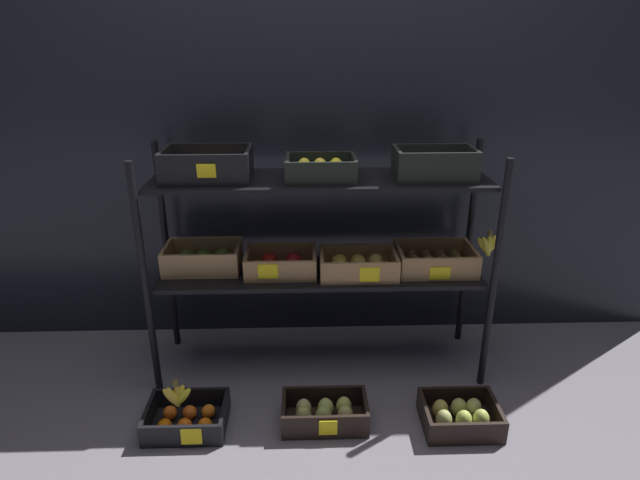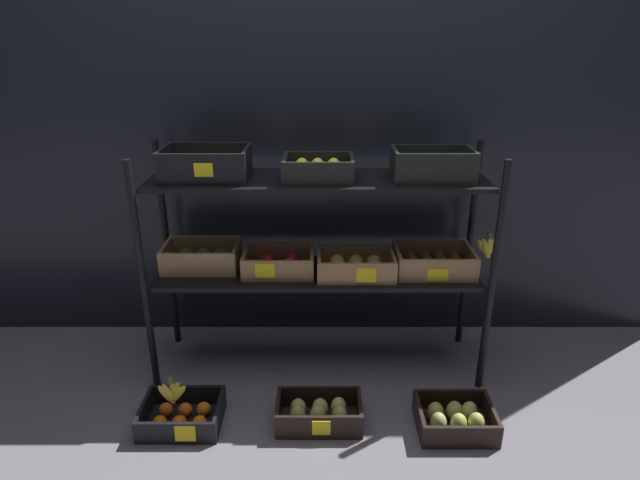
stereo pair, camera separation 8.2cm
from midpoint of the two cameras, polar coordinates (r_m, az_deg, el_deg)
The scene contains 7 objects.
ground_plane at distance 2.76m, azimuth 0.88°, elevation -13.04°, with size 10.00×10.00×0.00m, color slate.
storefront_wall at distance 2.70m, azimuth 0.93°, elevation 11.17°, with size 3.93×0.12×2.15m, color black.
display_rack at distance 2.41m, azimuth 0.87°, elevation 1.15°, with size 1.65×0.42×1.10m.
crate_ground_tangerine at distance 2.44m, azimuth -13.51°, elevation -18.03°, with size 0.34×0.26×0.10m.
crate_ground_pear at distance 2.37m, azimuth 1.13°, elevation -18.26°, with size 0.37×0.21×0.11m.
crate_ground_center_pear at distance 2.43m, azimuth 15.63°, elevation -18.20°, with size 0.32×0.25×0.11m.
banana_bunch_loose at distance 2.37m, azimuth -14.50°, elevation -15.73°, with size 0.14×0.04×0.13m.
Camera 2 is at (0.01, -2.26, 1.58)m, focal length 29.53 mm.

